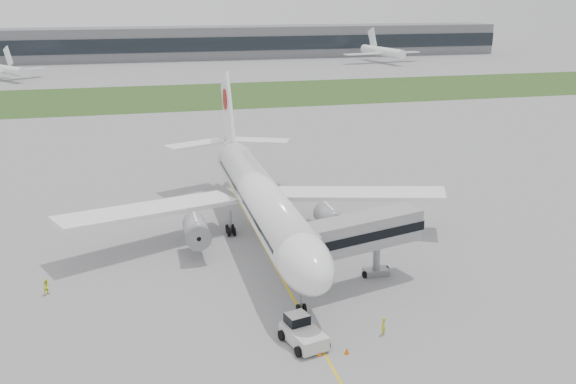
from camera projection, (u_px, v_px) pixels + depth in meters
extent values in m
plane|color=gray|center=(268.00, 253.00, 74.52)|extent=(600.00, 600.00, 0.00)
cube|color=#2F4D1D|center=(180.00, 97.00, 185.63)|extent=(600.00, 50.00, 0.02)
cube|color=slate|center=(158.00, 43.00, 285.39)|extent=(320.00, 22.00, 14.00)
cube|color=#1D222A|center=(159.00, 45.00, 275.21)|extent=(320.00, 0.60, 6.00)
cylinder|color=white|center=(260.00, 197.00, 76.55)|extent=(5.00, 38.00, 5.00)
ellipsoid|color=white|center=(303.00, 260.00, 58.50)|extent=(5.00, 11.00, 5.00)
cube|color=black|center=(306.00, 255.00, 57.30)|extent=(3.20, 1.54, 1.14)
cone|color=white|center=(231.00, 149.00, 96.68)|extent=(5.00, 10.53, 6.16)
cube|color=white|center=(149.00, 210.00, 75.76)|extent=(22.13, 13.52, 1.70)
cube|color=white|center=(357.00, 194.00, 81.77)|extent=(22.13, 13.52, 1.70)
cylinder|color=#A6A6AB|center=(196.00, 230.00, 73.17)|extent=(2.70, 5.20, 2.70)
cylinder|color=#A6A6AB|center=(330.00, 219.00, 76.86)|extent=(2.70, 5.20, 2.70)
cube|color=white|center=(228.00, 113.00, 96.55)|extent=(0.45, 10.90, 12.76)
cylinder|color=#A10914|center=(227.00, 99.00, 96.88)|extent=(0.60, 3.20, 3.20)
cube|color=white|center=(195.00, 144.00, 97.72)|extent=(9.54, 6.34, 0.35)
cube|color=white|center=(260.00, 141.00, 100.04)|extent=(9.54, 6.34, 0.35)
cylinder|color=gray|center=(301.00, 298.00, 60.17)|extent=(0.24, 0.24, 3.10)
cylinder|color=black|center=(231.00, 230.00, 80.10)|extent=(1.40, 1.10, 1.10)
cylinder|color=black|center=(280.00, 226.00, 81.58)|extent=(1.40, 1.10, 1.10)
cube|color=silver|center=(304.00, 336.00, 55.03)|extent=(3.54, 5.00, 1.21)
cube|color=silver|center=(297.00, 319.00, 55.74)|extent=(2.15, 2.00, 1.00)
cube|color=black|center=(297.00, 319.00, 55.73)|extent=(2.21, 2.06, 0.85)
cylinder|color=black|center=(282.00, 335.00, 55.79)|extent=(0.56, 0.96, 0.90)
cylinder|color=black|center=(309.00, 328.00, 57.01)|extent=(0.56, 0.96, 0.90)
cylinder|color=black|center=(298.00, 352.00, 53.25)|extent=(0.56, 0.96, 0.90)
cylinder|color=black|center=(326.00, 344.00, 54.47)|extent=(0.56, 0.96, 0.90)
cube|color=#99999B|center=(356.00, 233.00, 65.06)|extent=(15.38, 7.22, 3.23)
cube|color=black|center=(356.00, 233.00, 65.06)|extent=(15.62, 7.39, 0.97)
cube|color=#99999B|center=(302.00, 250.00, 60.84)|extent=(2.80, 3.66, 3.66)
cylinder|color=gray|center=(376.00, 257.00, 68.10)|extent=(0.75, 0.75, 4.09)
cube|color=gray|center=(376.00, 272.00, 68.60)|extent=(2.90, 2.16, 0.75)
cylinder|color=black|center=(365.00, 275.00, 67.94)|extent=(0.52, 0.81, 0.75)
cylinder|color=black|center=(386.00, 269.00, 69.27)|extent=(0.52, 0.81, 0.75)
cone|color=orange|center=(319.00, 352.00, 53.47)|extent=(0.44, 0.44, 0.61)
cone|color=orange|center=(347.00, 351.00, 53.67)|extent=(0.45, 0.45, 0.62)
imported|color=#C7CF22|center=(383.00, 326.00, 56.63)|extent=(0.71, 0.69, 1.64)
imported|color=#EEFB29|center=(47.00, 287.00, 64.14)|extent=(1.01, 0.99, 1.64)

